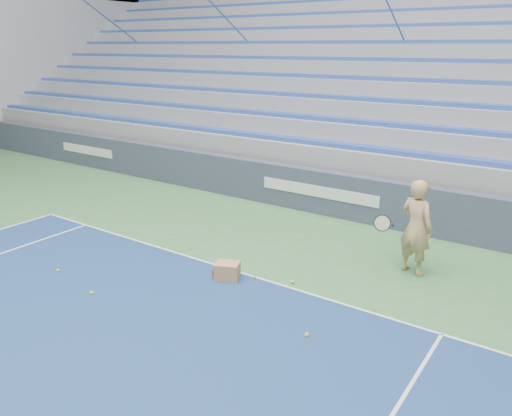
% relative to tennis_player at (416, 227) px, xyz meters
% --- Properties ---
extents(sponsor_barrier, '(30.00, 0.32, 1.10)m').
position_rel_tennis_player_xyz_m(sponsor_barrier, '(-3.05, 2.15, -0.35)').
color(sponsor_barrier, '#394157').
rests_on(sponsor_barrier, ground).
extents(bleachers, '(31.00, 9.15, 7.30)m').
position_rel_tennis_player_xyz_m(bleachers, '(-3.05, 7.87, 1.46)').
color(bleachers, gray).
rests_on(bleachers, ground).
extents(tennis_player, '(0.99, 0.93, 1.80)m').
position_rel_tennis_player_xyz_m(tennis_player, '(0.00, 0.00, 0.00)').
color(tennis_player, tan).
rests_on(tennis_player, ground).
extents(ball_box, '(0.52, 0.48, 0.32)m').
position_rel_tennis_player_xyz_m(ball_box, '(-2.66, -2.19, -0.74)').
color(ball_box, '#AC7C53').
rests_on(ball_box, ground).
extents(tennis_ball_0, '(0.07, 0.07, 0.07)m').
position_rel_tennis_player_xyz_m(tennis_ball_0, '(-4.21, -3.98, -0.87)').
color(tennis_ball_0, '#CCDF2D').
rests_on(tennis_ball_0, ground).
extents(tennis_ball_1, '(0.07, 0.07, 0.07)m').
position_rel_tennis_player_xyz_m(tennis_ball_1, '(-5.46, -3.77, -0.87)').
color(tennis_ball_1, '#CCDF2D').
rests_on(tennis_ball_1, ground).
extents(tennis_ball_2, '(0.07, 0.07, 0.07)m').
position_rel_tennis_player_xyz_m(tennis_ball_2, '(-1.59, -1.66, -0.87)').
color(tennis_ball_2, '#CCDF2D').
rests_on(tennis_ball_2, ground).
extents(tennis_ball_3, '(0.07, 0.07, 0.07)m').
position_rel_tennis_player_xyz_m(tennis_ball_3, '(-0.55, -3.02, -0.87)').
color(tennis_ball_3, '#CCDF2D').
rests_on(tennis_ball_3, ground).
extents(tennis_ball_4, '(0.07, 0.07, 0.07)m').
position_rel_tennis_player_xyz_m(tennis_ball_4, '(-2.26, -1.91, -0.87)').
color(tennis_ball_4, '#CCDF2D').
rests_on(tennis_ball_4, ground).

